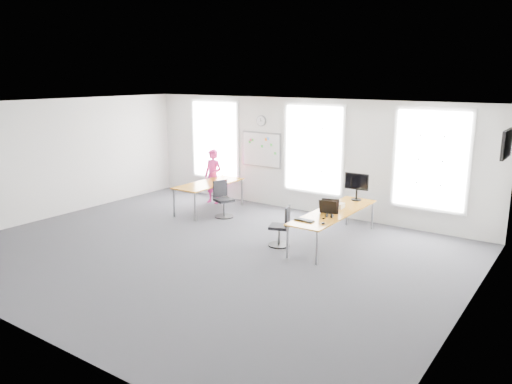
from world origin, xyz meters
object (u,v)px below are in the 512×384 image
Objects in this scene: desk_left at (209,185)px; headphones at (329,215)px; person at (213,176)px; keyboard at (304,220)px; desk_right at (334,213)px; monitor at (357,184)px; chair_right at (281,229)px; chair_left at (223,201)px.

headphones is (4.07, -1.01, 0.05)m from desk_left.
keyboard is (4.22, -2.23, -0.06)m from person.
headphones is (0.13, -0.51, 0.09)m from desk_right.
keyboard is at bearing -96.38° from monitor.
chair_right is (-0.81, -0.84, -0.28)m from desk_right.
person reaches higher than headphones.
person is 4.39m from monitor.
monitor is (3.26, 0.93, 0.69)m from chair_left.
chair_right reaches higher than desk_left.
monitor reaches higher than headphones.
chair_left is at bearing -42.76° from person.
desk_right is 4.56m from person.
monitor is (3.93, 0.67, 0.39)m from desk_left.
keyboard is at bearing -29.73° from person.
chair_left is at bearing 175.73° from desk_right.
desk_right is at bearing -17.38° from person.
person is (-4.39, 1.22, 0.11)m from desk_right.
chair_right is at bearing -113.87° from monitor.
monitor reaches higher than desk_right.
chair_right is 0.57× the size of person.
headphones is at bearing -75.73° from desk_right.
chair_right is 4.15m from person.
chair_left is 2.20× the size of keyboard.
chair_right is at bearing -149.45° from headphones.
chair_left reaches higher than keyboard.
chair_left is 3.50m from headphones.
desk_right is 1.20m from chair_right.
person is at bearing 122.45° from desk_left.
headphones is (0.94, 0.33, 0.36)m from chair_right.
desk_left is 3.25× the size of monitor.
headphones is at bearing -87.42° from monitor.
chair_right is 2.08× the size of keyboard.
chair_right is 5.45× the size of headphones.
person is (-1.12, 0.97, 0.36)m from chair_left.
desk_left is 4.06m from keyboard.
desk_right is 1.39× the size of desk_left.
headphones is (0.30, 0.50, 0.03)m from keyboard.
keyboard is (3.10, -1.26, 0.31)m from chair_left.
desk_left is at bearing 177.23° from headphones.
desk_left is 2.25× the size of chair_left.
chair_left reaches higher than desk_left.
headphones is 0.25× the size of monitor.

